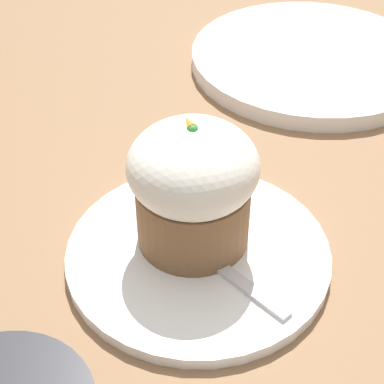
# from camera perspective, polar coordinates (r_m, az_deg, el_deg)

# --- Properties ---
(ground_plane) EXTENTS (4.00, 4.00, 0.00)m
(ground_plane) POSITION_cam_1_polar(r_m,az_deg,el_deg) (0.51, 0.54, -5.93)
(ground_plane) COLOR #846042
(dessert_plate) EXTENTS (0.21, 0.21, 0.01)m
(dessert_plate) POSITION_cam_1_polar(r_m,az_deg,el_deg) (0.50, 0.55, -5.53)
(dessert_plate) COLOR white
(dessert_plate) RESTS_ON ground_plane
(carrot_cake) EXTENTS (0.10, 0.10, 0.11)m
(carrot_cake) POSITION_cam_1_polar(r_m,az_deg,el_deg) (0.47, -0.00, 0.60)
(carrot_cake) COLOR brown
(carrot_cake) RESTS_ON dessert_plate
(spoon) EXTENTS (0.13, 0.08, 0.01)m
(spoon) POSITION_cam_1_polar(r_m,az_deg,el_deg) (0.50, 0.31, -5.03)
(spoon) COLOR silver
(spoon) RESTS_ON dessert_plate
(side_plate) EXTENTS (0.27, 0.27, 0.02)m
(side_plate) POSITION_cam_1_polar(r_m,az_deg,el_deg) (0.76, 10.56, 11.57)
(side_plate) COLOR white
(side_plate) RESTS_ON ground_plane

